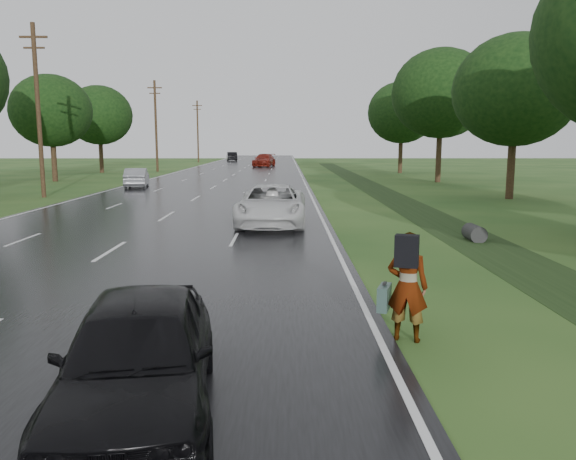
# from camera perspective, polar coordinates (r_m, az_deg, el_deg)

# --- Properties ---
(road) EXTENTS (14.00, 180.00, 0.04)m
(road) POSITION_cam_1_polar(r_m,az_deg,el_deg) (53.74, -5.84, 5.40)
(road) COLOR black
(road) RESTS_ON ground
(edge_stripe_east) EXTENTS (0.12, 180.00, 0.01)m
(edge_stripe_east) POSITION_cam_1_polar(r_m,az_deg,el_deg) (53.50, 1.41, 5.45)
(edge_stripe_east) COLOR silver
(edge_stripe_east) RESTS_ON road
(edge_stripe_west) EXTENTS (0.12, 180.00, 0.01)m
(edge_stripe_west) POSITION_cam_1_polar(r_m,az_deg,el_deg) (54.80, -12.91, 5.31)
(edge_stripe_west) COLOR silver
(edge_stripe_west) RESTS_ON road
(center_line) EXTENTS (0.12, 180.00, 0.01)m
(center_line) POSITION_cam_1_polar(r_m,az_deg,el_deg) (53.74, -5.84, 5.43)
(center_line) COLOR silver
(center_line) RESTS_ON road
(drainage_ditch) EXTENTS (2.20, 120.00, 0.56)m
(drainage_ditch) POSITION_cam_1_polar(r_m,az_deg,el_deg) (28.00, 12.74, 2.10)
(drainage_ditch) COLOR black
(drainage_ditch) RESTS_ON ground
(utility_pole_mid) EXTENTS (1.60, 0.26, 10.00)m
(utility_pole_mid) POSITION_cam_1_polar(r_m,az_deg,el_deg) (36.42, -24.05, 11.21)
(utility_pole_mid) COLOR #311F14
(utility_pole_mid) RESTS_ON ground
(utility_pole_far) EXTENTS (1.60, 0.26, 10.00)m
(utility_pole_far) POSITION_cam_1_polar(r_m,az_deg,el_deg) (65.04, -13.27, 10.37)
(utility_pole_far) COLOR #311F14
(utility_pole_far) RESTS_ON ground
(utility_pole_distant) EXTENTS (1.60, 0.26, 10.00)m
(utility_pole_distant) POSITION_cam_1_polar(r_m,az_deg,el_deg) (94.51, -9.16, 9.95)
(utility_pole_distant) COLOR #311F14
(utility_pole_distant) RESTS_ON ground
(tree_east_c) EXTENTS (7.00, 7.00, 9.29)m
(tree_east_c) POSITION_cam_1_polar(r_m,az_deg,el_deg) (35.01, 22.12, 13.00)
(tree_east_c) COLOR #311F14
(tree_east_c) RESTS_ON ground
(tree_east_d) EXTENTS (8.00, 8.00, 10.76)m
(tree_east_d) POSITION_cam_1_polar(r_m,az_deg,el_deg) (48.22, 15.30, 13.23)
(tree_east_d) COLOR #311F14
(tree_east_d) RESTS_ON ground
(tree_east_f) EXTENTS (7.20, 7.20, 9.62)m
(tree_east_f) POSITION_cam_1_polar(r_m,az_deg,el_deg) (61.70, 11.48, 11.61)
(tree_east_f) COLOR #311F14
(tree_east_f) RESTS_ON ground
(tree_west_d) EXTENTS (6.60, 6.60, 8.80)m
(tree_west_d) POSITION_cam_1_polar(r_m,az_deg,el_deg) (51.28, -22.95, 11.08)
(tree_west_d) COLOR #311F14
(tree_west_d) RESTS_ON ground
(tree_west_f) EXTENTS (7.00, 7.00, 9.29)m
(tree_west_f) POSITION_cam_1_polar(r_m,az_deg,el_deg) (64.63, -18.64, 10.99)
(tree_west_f) COLOR #311F14
(tree_west_f) RESTS_ON ground
(pedestrian) EXTENTS (0.88, 0.90, 1.82)m
(pedestrian) POSITION_cam_1_polar(r_m,az_deg,el_deg) (9.36, 11.90, -5.49)
(pedestrian) COLOR #A5998C
(pedestrian) RESTS_ON ground
(white_pickup) EXTENTS (2.75, 5.69, 1.56)m
(white_pickup) POSITION_cam_1_polar(r_m,az_deg,el_deg) (21.92, -1.68, 2.56)
(white_pickup) COLOR silver
(white_pickup) RESTS_ON road
(dark_sedan) EXTENTS (2.27, 4.47, 1.46)m
(dark_sedan) POSITION_cam_1_polar(r_m,az_deg,el_deg) (6.92, -14.94, -12.25)
(dark_sedan) COLOR black
(dark_sedan) RESTS_ON road
(silver_sedan) EXTENTS (2.14, 4.39, 1.38)m
(silver_sedan) POSITION_cam_1_polar(r_m,az_deg,el_deg) (41.85, -15.11, 5.14)
(silver_sedan) COLOR gray
(silver_sedan) RESTS_ON road
(far_car_red) EXTENTS (3.31, 6.18, 1.70)m
(far_car_red) POSITION_cam_1_polar(r_m,az_deg,el_deg) (76.12, -2.44, 7.10)
(far_car_red) COLOR maroon
(far_car_red) RESTS_ON road
(far_car_dark) EXTENTS (2.38, 4.96, 1.57)m
(far_car_dark) POSITION_cam_1_polar(r_m,az_deg,el_deg) (99.65, -5.73, 7.44)
(far_car_dark) COLOR black
(far_car_dark) RESTS_ON road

